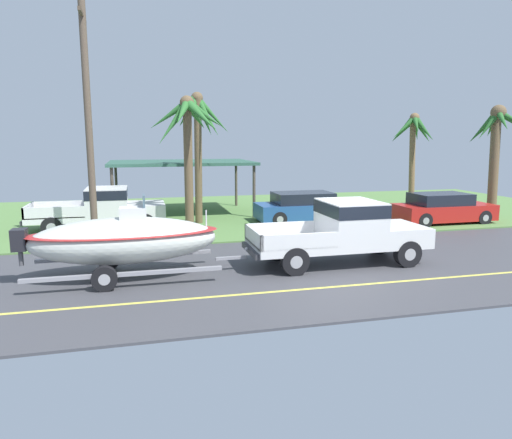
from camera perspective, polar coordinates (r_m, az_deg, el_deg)
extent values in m
cube|color=#424247|center=(14.17, 8.80, -5.88)|extent=(36.00, 8.00, 0.06)
cube|color=#567F42|center=(24.44, -1.30, 0.86)|extent=(36.00, 14.00, 0.11)
cube|color=#DBCC4C|center=(12.59, 12.02, -7.81)|extent=(34.20, 0.12, 0.01)
cube|color=silver|center=(14.49, 9.96, -2.88)|extent=(5.39, 1.94, 0.22)
cube|color=silver|center=(15.32, 16.64, -1.31)|extent=(1.51, 1.94, 0.38)
cube|color=silver|center=(14.51, 11.40, -0.07)|extent=(1.62, 1.94, 1.19)
cube|color=black|center=(14.46, 11.45, 1.34)|extent=(1.64, 1.96, 0.38)
cube|color=#9D9D9D|center=(13.90, 4.08, -2.74)|extent=(2.27, 1.94, 0.04)
cube|color=silver|center=(14.73, 2.95, -1.20)|extent=(2.27, 0.08, 0.45)
cube|color=silver|center=(13.00, 5.38, -2.71)|extent=(2.27, 0.08, 0.45)
cube|color=silver|center=(13.56, -0.30, -2.14)|extent=(0.08, 1.94, 0.45)
cube|color=#333338|center=(13.62, -0.71, -3.79)|extent=(0.12, 1.75, 0.16)
sphere|color=#B2B2B7|center=(13.58, -1.20, -3.61)|extent=(0.10, 0.10, 0.10)
cylinder|color=black|center=(16.11, 14.76, -2.62)|extent=(0.80, 0.28, 0.80)
cylinder|color=#9E9EA3|center=(16.11, 14.76, -2.62)|extent=(0.36, 0.29, 0.36)
cylinder|color=black|center=(14.67, 18.00, -3.97)|extent=(0.80, 0.28, 0.80)
cylinder|color=#9E9EA3|center=(14.67, 18.00, -3.97)|extent=(0.36, 0.29, 0.36)
cylinder|color=black|center=(14.75, 2.59, -3.43)|extent=(0.80, 0.28, 0.80)
cylinder|color=#9E9EA3|center=(14.75, 2.59, -3.43)|extent=(0.36, 0.29, 0.36)
cylinder|color=black|center=(13.16, 4.77, -5.07)|extent=(0.80, 0.28, 0.80)
cylinder|color=#9E9EA3|center=(13.16, 4.77, -5.07)|extent=(0.36, 0.29, 0.36)
cube|color=gray|center=(13.55, -3.06, -4.70)|extent=(0.90, 0.10, 0.08)
cube|color=gray|center=(14.26, -15.51, -4.33)|extent=(4.97, 0.12, 0.10)
cube|color=gray|center=(12.39, -15.68, -6.44)|extent=(4.97, 0.12, 0.10)
cylinder|color=black|center=(14.35, -17.49, -4.58)|extent=(0.64, 0.22, 0.64)
cylinder|color=#9E9EA3|center=(14.35, -17.49, -4.58)|extent=(0.29, 0.23, 0.29)
cylinder|color=black|center=(12.37, -17.99, -6.87)|extent=(0.64, 0.22, 0.64)
cylinder|color=#9E9EA3|center=(12.37, -17.99, -6.87)|extent=(0.29, 0.23, 0.29)
ellipsoid|color=silver|center=(13.16, -15.72, -2.46)|extent=(4.96, 1.92, 1.25)
ellipsoid|color=#B22626|center=(13.12, -15.77, -1.53)|extent=(5.06, 1.96, 0.12)
cube|color=silver|center=(13.05, -14.75, 0.05)|extent=(0.70, 0.60, 0.65)
cube|color=slate|center=(12.99, -13.52, 2.17)|extent=(0.06, 0.56, 0.36)
cube|color=black|center=(13.47, -26.89, -2.21)|extent=(0.36, 0.44, 0.56)
cylinder|color=#4C4C51|center=(13.54, -26.78, -3.64)|extent=(0.12, 0.12, 0.69)
cylinder|color=silver|center=(13.19, -6.09, 0.09)|extent=(0.04, 0.04, 0.50)
cube|color=silver|center=(20.42, -18.65, 0.40)|extent=(5.39, 1.96, 0.22)
cube|color=silver|center=(20.31, -13.24, 1.47)|extent=(1.51, 1.96, 0.38)
cube|color=silver|center=(20.30, -17.69, 2.23)|extent=(1.62, 1.96, 1.06)
cube|color=black|center=(20.27, -17.73, 3.07)|extent=(1.64, 1.98, 0.38)
cube|color=#9D9D9D|center=(20.58, -23.00, 0.58)|extent=(2.26, 1.96, 0.04)
cube|color=silver|center=(21.48, -22.67, 1.50)|extent=(2.26, 0.08, 0.45)
cube|color=silver|center=(19.63, -23.44, 0.75)|extent=(2.26, 0.08, 0.45)
cube|color=silver|center=(20.75, -26.01, 1.00)|extent=(0.08, 1.96, 0.45)
cube|color=#333338|center=(20.83, -26.20, -0.08)|extent=(0.12, 1.77, 0.16)
sphere|color=#B2B2B7|center=(20.85, -26.53, 0.04)|extent=(0.10, 0.10, 0.10)
cylinder|color=black|center=(21.25, -13.43, 0.37)|extent=(0.80, 0.28, 0.80)
cylinder|color=#9E9EA3|center=(21.25, -13.43, 0.37)|extent=(0.36, 0.29, 0.36)
cylinder|color=black|center=(19.54, -13.35, -0.43)|extent=(0.80, 0.28, 0.80)
cylinder|color=#9E9EA3|center=(19.54, -13.35, -0.43)|extent=(0.36, 0.29, 0.36)
cylinder|color=black|center=(21.50, -22.90, -0.03)|extent=(0.80, 0.28, 0.80)
cylinder|color=#9E9EA3|center=(21.50, -22.90, -0.03)|extent=(0.36, 0.29, 0.36)
cylinder|color=black|center=(19.81, -23.63, -0.85)|extent=(0.80, 0.28, 0.80)
cylinder|color=#9E9EA3|center=(19.81, -23.63, -0.85)|extent=(0.36, 0.29, 0.36)
cube|color=#B21E19|center=(22.78, 21.91, 0.87)|extent=(4.41, 1.79, 0.70)
cube|color=black|center=(22.57, 21.55, 2.36)|extent=(2.47, 1.65, 0.50)
cylinder|color=black|center=(24.34, 23.62, 0.81)|extent=(0.66, 0.22, 0.66)
cylinder|color=#9E9EA3|center=(24.34, 23.62, 0.81)|extent=(0.30, 0.23, 0.30)
cylinder|color=black|center=(23.11, 26.05, 0.20)|extent=(0.66, 0.22, 0.66)
cylinder|color=#9E9EA3|center=(23.11, 26.05, 0.20)|extent=(0.30, 0.23, 0.30)
cylinder|color=black|center=(22.63, 17.61, 0.56)|extent=(0.66, 0.22, 0.66)
cylinder|color=#9E9EA3|center=(22.63, 17.61, 0.56)|extent=(0.30, 0.23, 0.30)
cylinder|color=black|center=(21.30, 19.88, -0.12)|extent=(0.66, 0.22, 0.66)
cylinder|color=#9E9EA3|center=(21.30, 19.88, -0.12)|extent=(0.30, 0.23, 0.30)
cube|color=#234C89|center=(21.65, 6.27, 1.10)|extent=(4.70, 1.84, 0.70)
cube|color=black|center=(21.49, 5.72, 2.65)|extent=(2.63, 1.69, 0.50)
cylinder|color=black|center=(23.04, 9.27, 1.04)|extent=(0.66, 0.22, 0.66)
cylinder|color=#9E9EA3|center=(23.04, 9.27, 1.04)|extent=(0.30, 0.23, 0.30)
cylinder|color=black|center=(21.54, 11.02, 0.39)|extent=(0.66, 0.22, 0.66)
cylinder|color=#9E9EA3|center=(21.54, 11.02, 0.39)|extent=(0.30, 0.23, 0.30)
cylinder|color=black|center=(21.97, 1.60, 0.74)|extent=(0.66, 0.22, 0.66)
cylinder|color=#9E9EA3|center=(21.97, 1.60, 0.74)|extent=(0.30, 0.23, 0.30)
cylinder|color=black|center=(20.40, 2.87, 0.04)|extent=(0.66, 0.22, 0.66)
cylinder|color=#9E9EA3|center=(20.40, 2.87, 0.04)|extent=(0.30, 0.23, 0.30)
cylinder|color=#4C4238|center=(26.44, -2.44, 4.32)|extent=(0.14, 0.14, 2.55)
cylinder|color=#4C4238|center=(22.39, -0.24, 3.36)|extent=(0.14, 0.14, 2.55)
cylinder|color=#4C4238|center=(25.90, -16.65, 3.81)|extent=(0.14, 0.14, 2.55)
cylinder|color=#4C4238|center=(21.76, -17.07, 2.75)|extent=(0.14, 0.14, 2.55)
cube|color=#2D5647|center=(23.80, -9.13, 6.86)|extent=(6.98, 4.67, 0.14)
cylinder|color=brown|center=(25.14, 27.01, 5.82)|extent=(0.44, 0.63, 5.03)
cone|color=#286028|center=(25.50, 28.52, 10.61)|extent=(1.41, 0.42, 0.97)
cone|color=#286028|center=(25.76, 26.89, 10.27)|extent=(0.99, 1.62, 1.40)
cone|color=#286028|center=(25.42, 25.97, 10.01)|extent=(1.00, 1.67, 1.69)
cone|color=#286028|center=(24.76, 26.49, 10.21)|extent=(1.31, 0.43, 1.45)
cone|color=#286028|center=(24.29, 27.88, 10.61)|extent=(1.13, 1.80, 1.12)
sphere|color=brown|center=(25.14, 27.45, 11.52)|extent=(0.70, 0.70, 0.70)
cylinder|color=brown|center=(20.74, -7.05, 6.88)|extent=(0.32, 0.68, 5.52)
cone|color=#2D6B2D|center=(20.79, -5.28, 12.50)|extent=(1.58, 0.41, 1.66)
cone|color=#2D6B2D|center=(21.23, -6.31, 12.31)|extent=(1.23, 1.39, 1.78)
cone|color=#2D6B2D|center=(21.41, -8.31, 12.76)|extent=(1.14, 1.81, 1.50)
cone|color=#2D6B2D|center=(20.54, -9.35, 13.20)|extent=(1.84, 0.72, 1.28)
cone|color=#2D6B2D|center=(20.23, -8.03, 13.08)|extent=(1.16, 1.39, 1.35)
cone|color=#2D6B2D|center=(20.25, -5.93, 12.36)|extent=(1.13, 1.47, 1.81)
sphere|color=brown|center=(20.79, -7.21, 14.48)|extent=(0.52, 0.52, 0.52)
cylinder|color=brown|center=(18.05, -8.22, 5.81)|extent=(0.33, 0.40, 5.11)
cone|color=#2D6B2D|center=(18.18, -6.31, 12.59)|extent=(1.56, 0.53, 1.18)
cone|color=#2D6B2D|center=(18.91, -7.31, 12.37)|extent=(1.31, 2.01, 1.27)
cone|color=#2D6B2D|center=(18.64, -9.37, 12.32)|extent=(0.95, 1.63, 1.26)
cone|color=#2D6B2D|center=(18.16, -10.63, 12.34)|extent=(1.60, 0.70, 1.19)
cone|color=#2D6B2D|center=(17.77, -10.09, 11.46)|extent=(1.43, 0.77, 1.72)
cone|color=#2D6B2D|center=(17.27, -8.99, 12.74)|extent=(0.89, 1.75, 1.12)
cone|color=#2D6B2D|center=(17.29, -6.71, 12.45)|extent=(1.26, 1.95, 1.37)
sphere|color=brown|center=(18.07, -8.43, 13.91)|extent=(0.53, 0.53, 0.53)
cylinder|color=brown|center=(27.21, 18.49, 6.50)|extent=(0.32, 0.61, 4.94)
cone|color=#286028|center=(27.37, 19.59, 10.26)|extent=(1.29, 0.58, 1.54)
cone|color=#286028|center=(28.03, 18.93, 10.38)|extent=(1.49, 1.68, 1.48)
cone|color=#286028|center=(27.63, 17.48, 10.36)|extent=(0.98, 1.77, 1.60)
cone|color=#286028|center=(26.73, 17.60, 10.62)|extent=(1.60, 0.56, 1.33)
cone|color=#286028|center=(26.57, 18.97, 10.90)|extent=(0.85, 1.44, 1.04)
cone|color=#286028|center=(26.93, 19.78, 10.36)|extent=(1.04, 1.42, 1.48)
sphere|color=brown|center=(27.20, 18.77, 11.68)|extent=(0.51, 0.51, 0.51)
cylinder|color=brown|center=(17.24, -19.72, 10.62)|extent=(0.24, 0.24, 8.38)
cube|color=brown|center=(17.70, -20.44, 22.30)|extent=(0.10, 1.80, 0.12)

